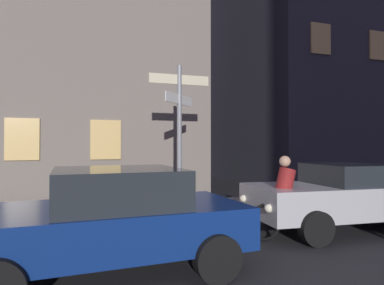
# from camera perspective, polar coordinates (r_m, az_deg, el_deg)

# --- Properties ---
(sidewalk_kerb) EXTENTS (40.00, 2.62, 0.14)m
(sidewalk_kerb) POSITION_cam_1_polar(r_m,az_deg,el_deg) (8.91, -2.42, -11.85)
(sidewalk_kerb) COLOR gray
(sidewalk_kerb) RESTS_ON ground_plane
(signpost) EXTENTS (1.54, 0.94, 3.68)m
(signpost) POSITION_cam_1_polar(r_m,az_deg,el_deg) (8.18, -2.21, 3.06)
(signpost) COLOR gray
(signpost) RESTS_ON sidewalk_kerb
(car_near_left) EXTENTS (4.73, 2.14, 1.41)m
(car_near_left) POSITION_cam_1_polar(r_m,az_deg,el_deg) (7.99, 26.36, -8.06)
(car_near_left) COLOR #B7B7BC
(car_near_left) RESTS_ON ground_plane
(car_near_right) EXTENTS (4.05, 2.28, 1.47)m
(car_near_right) POSITION_cam_1_polar(r_m,az_deg,el_deg) (5.00, -13.86, -12.47)
(car_near_right) COLOR navy
(car_near_right) RESTS_ON ground_plane
(cyclist) EXTENTS (1.82, 0.36, 1.61)m
(cyclist) POSITION_cam_1_polar(r_m,az_deg,el_deg) (6.79, 16.18, -9.52)
(cyclist) COLOR black
(cyclist) RESTS_ON ground_plane
(building_right_block) EXTENTS (11.55, 9.18, 15.02)m
(building_right_block) POSITION_cam_1_polar(r_m,az_deg,el_deg) (20.78, 22.72, 15.31)
(building_right_block) COLOR #383842
(building_right_block) RESTS_ON ground_plane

